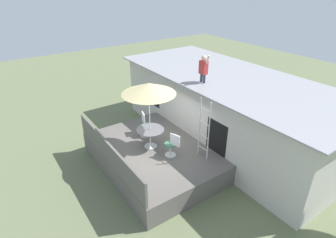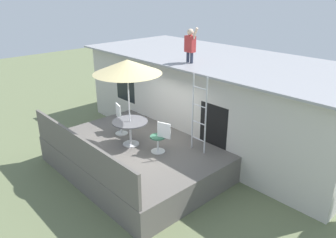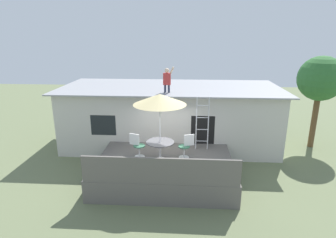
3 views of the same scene
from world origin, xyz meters
name	(u,v)px [view 1 (image 1 of 3)]	position (x,y,z in m)	size (l,w,h in m)	color
ground_plane	(157,164)	(0.00, 0.00, 0.00)	(40.00, 40.00, 0.00)	#66704C
house	(226,108)	(0.00, 3.60, 1.46)	(10.50, 4.50, 2.91)	beige
deck	(157,156)	(0.00, 0.00, 0.40)	(5.10, 3.91, 0.80)	#605B56
deck_railing	(109,153)	(0.00, -1.90, 1.25)	(5.00, 0.08, 0.90)	#605B56
patio_table	(150,133)	(-0.16, -0.16, 1.39)	(1.04, 1.04, 0.74)	silver
patio_umbrella	(149,88)	(-0.16, -0.16, 3.15)	(1.90, 1.90, 2.54)	silver
step_ladder	(204,130)	(1.44, 1.03, 1.90)	(0.52, 0.04, 2.20)	silver
person_figure	(204,67)	(-0.06, 2.19, 3.52)	(0.47, 0.20, 1.11)	#33384C
patio_chair_left	(144,125)	(-1.06, 0.10, 1.26)	(0.61, 0.44, 0.92)	silver
patio_chair_right	(172,145)	(0.79, 0.15, 1.26)	(0.61, 0.44, 0.92)	silver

